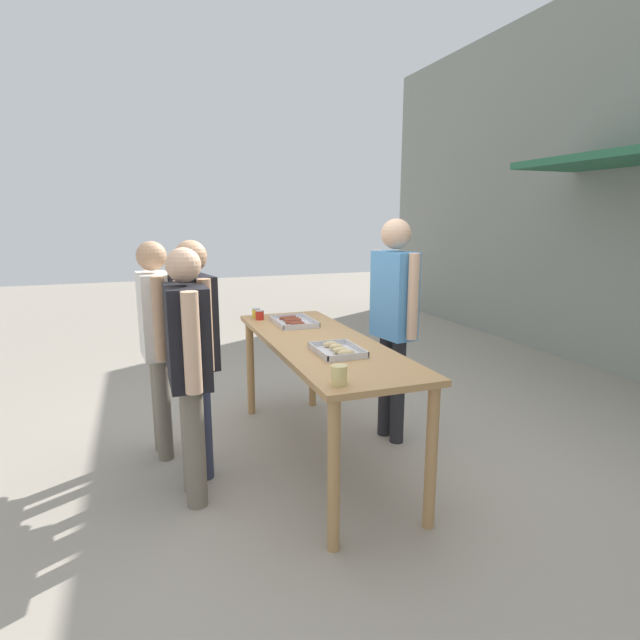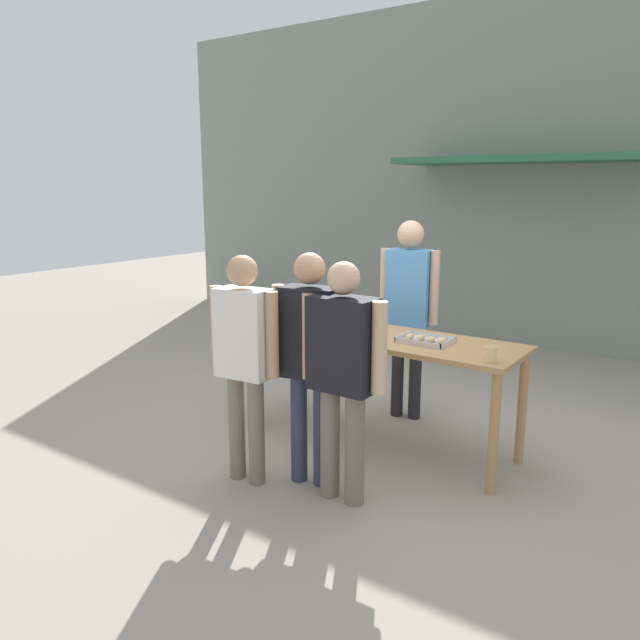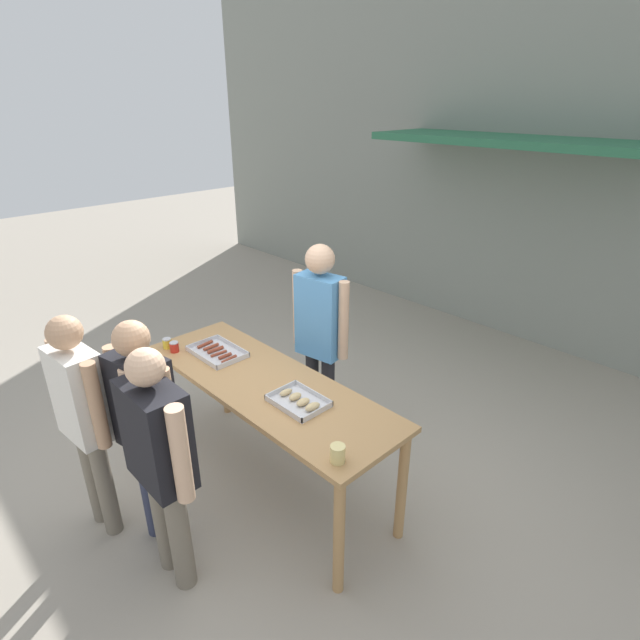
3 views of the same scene
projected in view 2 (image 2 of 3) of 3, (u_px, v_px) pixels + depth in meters
The scene contains 12 objects.
ground_plane at pixel (380, 443), 5.20m from camera, with size 24.00×24.00×0.00m, color #A39989.
building_facade_back at pixel (541, 172), 7.89m from camera, with size 12.00×1.11×4.50m.
serving_table at pixel (383, 349), 5.02m from camera, with size 2.24×0.74×0.93m.
food_tray_sausages at pixel (320, 324), 5.32m from camera, with size 0.46×0.31×0.04m.
food_tray_buns at pixel (427, 340), 4.76m from camera, with size 0.38×0.28×0.06m.
condiment_jar_mustard at pixel (268, 320), 5.34m from camera, with size 0.07×0.07×0.08m.
condiment_jar_ketchup at pixel (278, 322), 5.29m from camera, with size 0.07×0.07×0.08m.
beer_cup at pixel (490, 354), 4.24m from camera, with size 0.09×0.09×0.11m.
person_server_behind_table at pixel (409, 300), 5.56m from camera, with size 0.54×0.27×1.81m.
person_customer_holding_hotdog at pixel (244, 349), 4.35m from camera, with size 0.56×0.25×1.65m.
person_customer_with_cup at pixel (343, 363), 4.08m from camera, with size 0.64×0.24×1.64m.
person_customer_waiting_in_line at pixel (310, 349), 4.32m from camera, with size 0.56×0.29×1.67m.
Camera 2 is at (2.38, -4.26, 2.12)m, focal length 35.00 mm.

